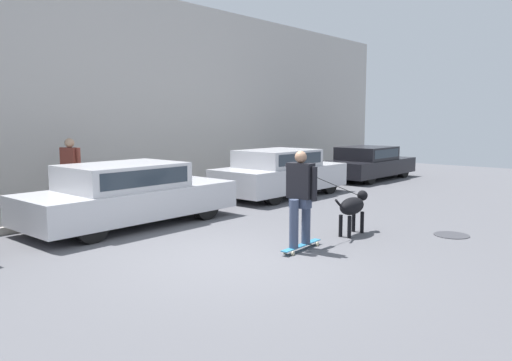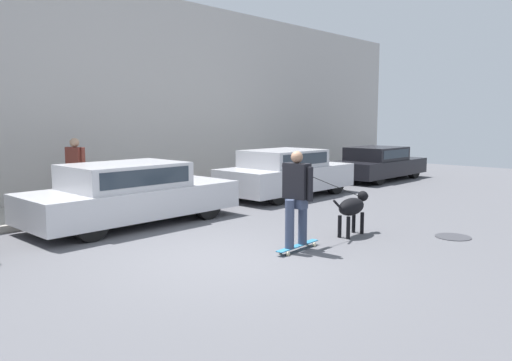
{
  "view_description": "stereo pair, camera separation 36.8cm",
  "coord_description": "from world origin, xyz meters",
  "px_view_note": "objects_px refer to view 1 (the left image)",
  "views": [
    {
      "loc": [
        -5.41,
        -5.15,
        2.15
      ],
      "look_at": [
        1.9,
        1.09,
        0.95
      ],
      "focal_mm": 35.0,
      "sensor_mm": 36.0,
      "label": 1
    },
    {
      "loc": [
        -5.16,
        -5.43,
        2.15
      ],
      "look_at": [
        1.9,
        1.09,
        0.95
      ],
      "focal_mm": 35.0,
      "sensor_mm": 36.0,
      "label": 2
    }
  ],
  "objects_px": {
    "parked_car_1": "(129,195)",
    "parked_car_3": "(368,163)",
    "dog": "(353,207)",
    "skateboarder": "(301,195)",
    "parked_car_2": "(280,173)",
    "pedestrian_with_bag": "(71,170)"
  },
  "relations": [
    {
      "from": "parked_car_1",
      "to": "skateboarder",
      "type": "distance_m",
      "value": 3.85
    },
    {
      "from": "dog",
      "to": "parked_car_1",
      "type": "bearing_deg",
      "value": 116.68
    },
    {
      "from": "parked_car_1",
      "to": "skateboarder",
      "type": "xyz_separation_m",
      "value": [
        0.64,
        -3.79,
        0.31
      ]
    },
    {
      "from": "parked_car_2",
      "to": "skateboarder",
      "type": "distance_m",
      "value": 5.77
    },
    {
      "from": "parked_car_1",
      "to": "skateboarder",
      "type": "relative_size",
      "value": 1.8
    },
    {
      "from": "parked_car_2",
      "to": "pedestrian_with_bag",
      "type": "xyz_separation_m",
      "value": [
        -5.22,
        1.79,
        0.38
      ]
    },
    {
      "from": "parked_car_2",
      "to": "pedestrian_with_bag",
      "type": "bearing_deg",
      "value": 161.82
    },
    {
      "from": "parked_car_3",
      "to": "dog",
      "type": "distance_m",
      "value": 8.79
    },
    {
      "from": "parked_car_1",
      "to": "skateboarder",
      "type": "height_order",
      "value": "skateboarder"
    },
    {
      "from": "parked_car_2",
      "to": "parked_car_3",
      "type": "bearing_deg",
      "value": 0.7
    },
    {
      "from": "parked_car_2",
      "to": "pedestrian_with_bag",
      "type": "relative_size",
      "value": 2.61
    },
    {
      "from": "parked_car_1",
      "to": "parked_car_3",
      "type": "distance_m",
      "value": 10.09
    },
    {
      "from": "skateboarder",
      "to": "pedestrian_with_bag",
      "type": "height_order",
      "value": "pedestrian_with_bag"
    },
    {
      "from": "dog",
      "to": "skateboarder",
      "type": "relative_size",
      "value": 0.5
    },
    {
      "from": "parked_car_2",
      "to": "pedestrian_with_bag",
      "type": "height_order",
      "value": "pedestrian_with_bag"
    },
    {
      "from": "parked_car_1",
      "to": "parked_car_3",
      "type": "bearing_deg",
      "value": 0.55
    },
    {
      "from": "skateboarder",
      "to": "pedestrian_with_bag",
      "type": "bearing_deg",
      "value": 95.88
    },
    {
      "from": "parked_car_2",
      "to": "parked_car_3",
      "type": "relative_size",
      "value": 1.0
    },
    {
      "from": "dog",
      "to": "pedestrian_with_bag",
      "type": "height_order",
      "value": "pedestrian_with_bag"
    },
    {
      "from": "parked_car_1",
      "to": "parked_car_2",
      "type": "distance_m",
      "value": 4.99
    },
    {
      "from": "parked_car_3",
      "to": "skateboarder",
      "type": "distance_m",
      "value": 10.19
    },
    {
      "from": "parked_car_1",
      "to": "dog",
      "type": "distance_m",
      "value": 4.45
    }
  ]
}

